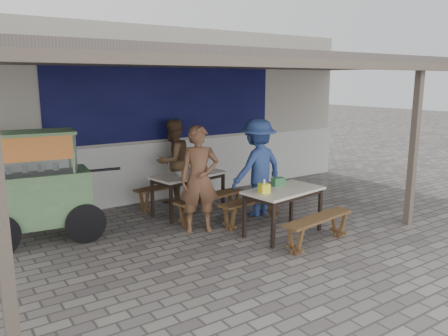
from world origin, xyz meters
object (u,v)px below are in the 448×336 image
object	(u,v)px
table_left	(188,178)
vendor_cart	(37,183)
table_right	(284,194)
condiment_jar	(200,167)
patron_wall_side	(173,161)
bench_left_wall	(169,190)
donation_box	(278,182)
tissue_box	(264,188)
bench_left_street	(210,202)
patron_street_side	(199,179)
bench_right_wall	(253,205)
condiment_bowl	(181,174)
patron_right_table	(258,167)
bench_right_street	(318,224)

from	to	relation	value
table_left	vendor_cart	size ratio (longest dim) A/B	0.67
table_right	condiment_jar	bearing A→B (deg)	90.77
table_left	patron_wall_side	xyz separation A→B (m)	(0.15, 0.87, 0.17)
table_left	bench_left_wall	bearing A→B (deg)	90.00
table_right	donation_box	distance (m)	0.28
bench_left_wall	tissue_box	xyz separation A→B (m)	(0.40, -2.42, 0.48)
bench_left_street	bench_left_wall	size ratio (longest dim) A/B	1.00
donation_box	patron_wall_side	bearing A→B (deg)	104.02
patron_street_side	bench_left_wall	bearing A→B (deg)	106.42
bench_right_wall	donation_box	size ratio (longest dim) A/B	7.04
table_right	condiment_jar	world-z (taller)	condiment_jar
patron_wall_side	condiment_bowl	size ratio (longest dim) A/B	8.92
bench_right_wall	patron_right_table	world-z (taller)	patron_right_table
bench_left_street	condiment_bowl	size ratio (longest dim) A/B	7.92
table_left	patron_wall_side	bearing A→B (deg)	69.87
table_left	patron_wall_side	size ratio (longest dim) A/B	0.87
bench_left_street	condiment_jar	bearing A→B (deg)	61.33
vendor_cart	donation_box	distance (m)	3.75
table_right	condiment_jar	size ratio (longest dim) A/B	14.17
patron_wall_side	donation_box	size ratio (longest dim) A/B	8.48
bench_right_street	condiment_bowl	distance (m)	2.69
bench_left_street	bench_left_wall	xyz separation A→B (m)	(-0.22, 1.17, 0.00)
patron_street_side	condiment_jar	distance (m)	1.37
table_right	tissue_box	xyz separation A→B (m)	(-0.40, -0.00, 0.15)
bench_right_wall	vendor_cart	size ratio (longest dim) A/B	0.64
bench_left_street	condiment_bowl	distance (m)	0.75
vendor_cart	bench_left_street	bearing A→B (deg)	-5.20
bench_left_wall	patron_right_table	xyz separation A→B (m)	(1.13, -1.34, 0.55)
bench_left_street	patron_wall_side	xyz separation A→B (m)	(0.04, 1.46, 0.50)
table_right	patron_street_side	size ratio (longest dim) A/B	0.78
bench_left_street	patron_wall_side	size ratio (longest dim) A/B	0.89
condiment_jar	vendor_cart	bearing A→B (deg)	-176.06
table_right	condiment_bowl	bearing A→B (deg)	107.56
table_right	donation_box	size ratio (longest dim) A/B	6.85
patron_street_side	condiment_bowl	size ratio (longest dim) A/B	9.26
patron_street_side	table_left	bearing A→B (deg)	95.44
bench_left_wall	table_right	bearing A→B (deg)	-82.26
table_right	donation_box	xyz separation A→B (m)	(0.08, 0.22, 0.15)
table_right	tissue_box	world-z (taller)	tissue_box
table_left	patron_street_side	bearing A→B (deg)	-119.80
vendor_cart	condiment_jar	world-z (taller)	vendor_cart
table_right	donation_box	world-z (taller)	donation_box
condiment_jar	condiment_bowl	bearing A→B (deg)	-154.36
table_right	bench_right_wall	world-z (taller)	table_right
table_left	table_right	world-z (taller)	same
bench_right_wall	condiment_jar	size ratio (longest dim) A/B	14.56
bench_left_wall	condiment_bowl	distance (m)	0.77
table_left	patron_street_side	distance (m)	1.03
table_left	table_right	distance (m)	1.97
donation_box	condiment_jar	world-z (taller)	donation_box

